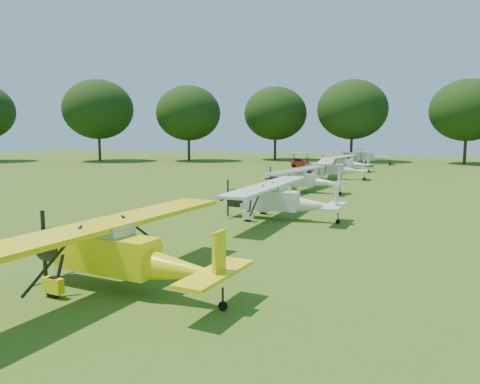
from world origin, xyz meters
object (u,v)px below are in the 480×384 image
at_px(aircraft_2, 120,249).
at_px(golf_cart, 300,162).
at_px(aircraft_6, 344,162).
at_px(aircraft_7, 365,155).
at_px(aircraft_5, 332,167).
at_px(aircraft_4, 303,178).
at_px(aircraft_3, 278,197).

bearing_deg(aircraft_2, golf_cart, 103.37).
height_order(aircraft_6, golf_cart, golf_cart).
xyz_separation_m(aircraft_2, aircraft_6, (-0.53, 45.45, -0.16)).
bearing_deg(aircraft_7, aircraft_5, -100.19).
height_order(aircraft_2, golf_cart, aircraft_2).
xyz_separation_m(aircraft_4, aircraft_7, (0.93, 34.02, 0.18)).
xyz_separation_m(aircraft_5, golf_cart, (-6.73, 14.04, -0.50)).
bearing_deg(aircraft_2, aircraft_7, 94.97).
xyz_separation_m(aircraft_2, golf_cart, (-6.88, 49.31, -0.61)).
height_order(aircraft_2, aircraft_6, aircraft_2).
relative_size(aircraft_2, aircraft_4, 1.13).
relative_size(aircraft_2, aircraft_7, 0.97).
distance_m(aircraft_2, aircraft_3, 12.58).
bearing_deg(golf_cart, aircraft_3, -84.95).
distance_m(aircraft_2, golf_cart, 49.79).
xyz_separation_m(aircraft_3, aircraft_7, (-0.58, 45.67, 0.12)).
distance_m(aircraft_4, aircraft_7, 34.03).
bearing_deg(aircraft_7, aircraft_2, -99.10).
xyz_separation_m(aircraft_3, golf_cart, (-7.93, 36.78, -0.53)).
relative_size(aircraft_4, golf_cart, 3.98).
relative_size(aircraft_2, aircraft_6, 1.14).
distance_m(aircraft_3, aircraft_6, 32.95).
bearing_deg(aircraft_7, aircraft_4, -100.19).
bearing_deg(aircraft_7, aircraft_3, -97.90).
bearing_deg(aircraft_3, aircraft_5, 94.26).
xyz_separation_m(aircraft_4, aircraft_5, (0.30, 11.09, 0.04)).
relative_size(aircraft_4, aircraft_5, 0.97).
distance_m(aircraft_6, golf_cart, 7.44).
bearing_deg(aircraft_4, aircraft_2, -80.43).
height_order(aircraft_6, aircraft_7, aircraft_7).
relative_size(aircraft_7, golf_cart, 4.64).
bearing_deg(aircraft_7, golf_cart, -138.23).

